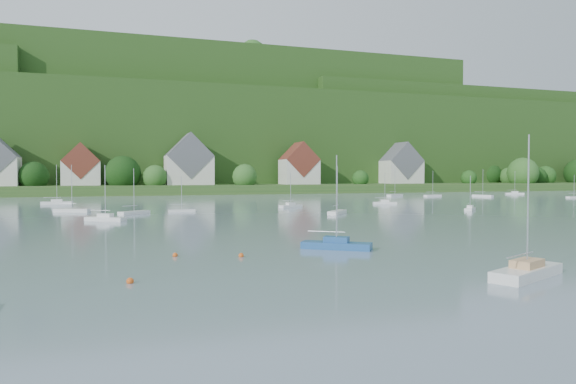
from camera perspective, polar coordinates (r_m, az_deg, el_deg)
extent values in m
cube|color=#29531F|center=(200.41, -12.40, 0.39)|extent=(600.00, 60.00, 3.00)
cube|color=#193E14|center=(275.37, -14.06, 4.62)|extent=(620.00, 160.00, 40.00)
cube|color=#193E14|center=(271.86, -11.88, 6.36)|extent=(240.00, 130.00, 60.00)
cube|color=#193E14|center=(312.40, 17.08, 4.63)|extent=(200.00, 110.00, 48.00)
sphere|color=#2B6123|center=(242.02, 23.76, 1.87)|extent=(12.88, 12.88, 12.88)
sphere|color=black|center=(254.07, 20.72, 1.72)|extent=(10.46, 10.46, 10.46)
sphere|color=#194715|center=(230.91, 18.72, 1.42)|extent=(6.45, 6.45, 6.45)
sphere|color=black|center=(259.29, 23.44, 1.71)|extent=(10.68, 10.68, 10.68)
sphere|color=#2B6123|center=(183.67, -14.00, 1.54)|extent=(8.19, 8.19, 8.19)
sphere|color=#2B6123|center=(257.91, 24.30, 1.68)|extent=(10.50, 10.50, 10.50)
sphere|color=black|center=(252.65, 25.04, 1.49)|extent=(8.05, 8.05, 8.05)
sphere|color=#2B6123|center=(187.92, -27.92, 1.22)|extent=(6.49, 6.49, 6.49)
sphere|color=#2B6123|center=(202.97, 1.11, 1.99)|extent=(12.16, 12.16, 12.16)
sphere|color=#2B6123|center=(184.47, -4.63, 1.65)|extent=(8.73, 8.73, 8.73)
sphere|color=black|center=(186.54, -25.48, 1.53)|extent=(9.32, 9.32, 9.32)
sphere|color=#194715|center=(258.31, 25.77, 1.54)|extent=(8.84, 8.84, 8.84)
sphere|color=#194715|center=(201.52, 7.73, 1.43)|extent=(6.24, 6.24, 6.24)
sphere|color=black|center=(222.98, 11.26, 1.61)|extent=(8.16, 8.16, 8.16)
sphere|color=#2B6123|center=(253.25, 22.47, 1.53)|extent=(8.09, 8.09, 8.09)
sphere|color=black|center=(185.65, -17.20, 1.89)|extent=(11.92, 11.92, 11.92)
sphere|color=#194715|center=(266.80, -5.07, 13.48)|extent=(12.83, 12.83, 12.83)
sphere|color=#2B6123|center=(247.88, -23.07, 14.05)|extent=(8.18, 8.18, 8.18)
sphere|color=#194715|center=(284.87, -13.97, 12.69)|extent=(12.73, 12.73, 12.73)
sphere|color=#194715|center=(270.48, 4.80, 13.27)|extent=(11.50, 11.50, 11.50)
sphere|color=#194715|center=(291.07, -1.83, 12.57)|extent=(14.65, 14.65, 14.65)
sphere|color=#2B6123|center=(244.19, -3.80, 14.54)|extent=(11.95, 11.95, 11.95)
sphere|color=#194715|center=(281.20, 12.24, 12.73)|extent=(9.76, 9.76, 9.76)
sphere|color=#2B6123|center=(279.81, -24.03, 12.57)|extent=(7.07, 7.07, 7.07)
sphere|color=black|center=(248.86, -14.39, 14.09)|extent=(8.21, 8.21, 8.21)
sphere|color=#2B6123|center=(271.69, -18.94, 13.15)|extent=(12.24, 12.24, 12.24)
sphere|color=#2B6123|center=(282.51, 10.89, 12.66)|extent=(9.00, 9.00, 9.00)
sphere|color=#194715|center=(289.51, 7.02, 12.38)|extent=(8.03, 8.03, 8.03)
sphere|color=#2B6123|center=(327.16, 19.19, 9.00)|extent=(9.52, 9.52, 9.52)
sphere|color=#2B6123|center=(364.59, 26.25, 8.15)|extent=(9.12, 9.12, 9.12)
sphere|color=#2B6123|center=(287.85, 6.87, 10.27)|extent=(14.97, 14.97, 14.97)
sphere|color=black|center=(295.13, 20.42, 9.70)|extent=(7.52, 7.52, 7.52)
sphere|color=#194715|center=(276.88, 2.95, 10.43)|extent=(9.78, 9.78, 9.78)
sphere|color=#194715|center=(293.22, 10.63, 9.99)|extent=(12.02, 12.02, 12.02)
sphere|color=black|center=(286.84, 15.71, 10.12)|extent=(11.57, 11.57, 11.57)
sphere|color=#194715|center=(267.48, 14.54, 10.78)|extent=(12.65, 12.65, 12.65)
sphere|color=#2B6123|center=(283.22, 17.40, 10.10)|extent=(8.28, 8.28, 8.28)
sphere|color=black|center=(326.73, 17.30, 8.96)|extent=(7.47, 7.47, 7.47)
sphere|color=#2B6123|center=(277.20, 7.62, 10.39)|extent=(9.48, 9.48, 9.48)
sphere|color=black|center=(344.38, 19.55, 7.59)|extent=(8.43, 8.43, 8.43)
sphere|color=#194715|center=(264.48, -22.68, 9.46)|extent=(12.01, 12.01, 12.01)
sphere|color=black|center=(319.32, 21.46, 8.19)|extent=(13.54, 13.54, 13.54)
sphere|color=black|center=(289.96, 10.68, 9.00)|extent=(15.08, 15.08, 15.08)
sphere|color=#2B6123|center=(299.10, 7.46, 8.82)|extent=(15.99, 15.99, 15.99)
sphere|color=black|center=(274.40, -14.84, 9.40)|extent=(15.72, 15.72, 15.72)
sphere|color=#2B6123|center=(385.99, 20.19, 7.11)|extent=(14.17, 14.17, 14.17)
sphere|color=#194715|center=(271.36, -11.66, 9.31)|extent=(10.54, 10.54, 10.54)
cube|color=silver|center=(188.47, -21.17, 1.89)|extent=(12.00, 9.00, 8.00)
cube|color=brown|center=(188.52, -21.19, 3.10)|extent=(12.00, 9.36, 12.00)
cube|color=silver|center=(189.04, -10.53, 2.28)|extent=(16.00, 11.00, 10.00)
cube|color=#5C5D64|center=(189.14, -10.54, 3.80)|extent=(16.00, 11.44, 16.00)
cube|color=silver|center=(196.62, 1.19, 2.15)|extent=(13.00, 10.00, 9.00)
cube|color=brown|center=(196.69, 1.19, 3.46)|extent=(13.00, 10.40, 13.00)
cube|color=silver|center=(219.34, 11.98, 2.08)|extent=(15.00, 10.00, 9.00)
cube|color=#5C5D64|center=(219.40, 11.99, 3.26)|extent=(15.00, 10.40, 15.00)
cube|color=#245697|center=(47.44, 5.18, -5.71)|extent=(5.97, 4.97, 0.61)
cube|color=#245697|center=(47.37, 5.18, -5.05)|extent=(2.44, 2.23, 0.50)
cylinder|color=silver|center=(47.08, 5.20, -0.72)|extent=(0.10, 0.10, 7.65)
cylinder|color=silver|center=(47.50, 4.10, -4.24)|extent=(2.78, 2.03, 0.08)
cube|color=white|center=(37.57, 24.13, -7.84)|extent=(6.91, 4.53, 0.67)
cube|color=tan|center=(37.48, 24.14, -6.95)|extent=(2.69, 2.18, 0.50)
cylinder|color=silver|center=(37.09, 24.22, -0.89)|extent=(0.10, 0.10, 8.42)
cylinder|color=silver|center=(36.46, 23.53, -6.16)|extent=(3.40, 1.62, 0.08)
sphere|color=#DF5919|center=(34.09, -16.49, -9.31)|extent=(0.45, 0.45, 0.45)
sphere|color=#DF5919|center=(42.97, -5.01, -6.92)|extent=(0.42, 0.42, 0.42)
sphere|color=#DF5919|center=(44.01, -11.94, -6.75)|extent=(0.42, 0.42, 0.42)
cube|color=white|center=(190.29, 23.02, -0.16)|extent=(5.84, 3.89, 0.57)
cube|color=white|center=(190.27, 23.02, 0.00)|extent=(2.29, 1.87, 0.50)
cylinder|color=silver|center=(190.20, 23.04, 1.00)|extent=(0.10, 0.10, 7.14)
cylinder|color=silver|center=(190.02, 22.78, 0.20)|extent=(2.87, 1.42, 0.08)
cube|color=white|center=(89.05, 5.27, -2.17)|extent=(5.06, 5.63, 0.59)
cylinder|color=silver|center=(88.86, 5.28, 0.41)|extent=(0.10, 0.10, 7.42)
cylinder|color=silver|center=(88.12, 5.11, -1.43)|extent=(2.14, 2.57, 0.08)
cube|color=white|center=(168.74, 28.19, -0.49)|extent=(4.84, 1.67, 0.48)
cylinder|color=silver|center=(168.65, 28.20, 0.60)|extent=(0.10, 0.10, 5.95)
cylinder|color=silver|center=(168.15, 28.04, -0.11)|extent=(2.62, 0.27, 0.08)
cube|color=white|center=(127.60, -23.41, -1.08)|extent=(6.58, 2.35, 0.65)
cube|color=white|center=(127.58, -23.42, -0.82)|extent=(2.36, 1.45, 0.50)
cylinder|color=silver|center=(127.46, -23.44, 0.88)|extent=(0.10, 0.10, 8.06)
cylinder|color=silver|center=(127.72, -23.85, -0.53)|extent=(3.54, 0.38, 0.08)
cube|color=white|center=(163.26, 11.32, -0.35)|extent=(6.27, 4.21, 0.61)
cylinder|color=silver|center=(163.16, 11.33, 1.10)|extent=(0.10, 0.10, 7.67)
cylinder|color=silver|center=(162.46, 11.14, 0.06)|extent=(3.07, 1.54, 0.08)
cube|color=white|center=(103.15, 18.84, -1.74)|extent=(4.30, 4.19, 0.47)
cube|color=white|center=(103.12, 18.84, -1.47)|extent=(1.82, 1.80, 0.50)
cylinder|color=silver|center=(103.01, 18.86, 0.02)|extent=(0.10, 0.10, 5.86)
cylinder|color=silver|center=(102.40, 18.79, -1.13)|extent=(1.92, 1.84, 0.08)
cube|color=white|center=(95.32, -11.28, -1.97)|extent=(4.66, 1.33, 0.46)
cylinder|color=silver|center=(95.16, -11.29, -0.08)|extent=(0.10, 0.10, 5.81)
cylinder|color=silver|center=(95.16, -11.70, -1.29)|extent=(2.56, 0.10, 0.08)
cube|color=white|center=(91.55, -16.09, -2.13)|extent=(5.33, 4.72, 0.56)
cylinder|color=silver|center=(91.37, -16.11, 0.23)|extent=(0.10, 0.10, 6.98)
cylinder|color=silver|center=(90.93, -16.49, -1.42)|extent=(2.44, 1.99, 0.08)
cube|color=white|center=(106.38, 0.28, -1.52)|extent=(5.27, 3.38, 0.51)
cube|color=white|center=(106.35, 0.28, -1.25)|extent=(2.05, 1.64, 0.50)
cylinder|color=silver|center=(106.23, 0.28, 0.34)|extent=(0.10, 0.10, 6.41)
cylinder|color=silver|center=(105.80, -0.02, -0.91)|extent=(2.61, 1.21, 0.08)
cube|color=white|center=(100.41, -22.04, -1.83)|extent=(6.31, 3.87, 0.61)
cylinder|color=silver|center=(100.24, -22.07, 0.52)|extent=(0.10, 0.10, 7.64)
cylinder|color=silver|center=(100.74, -22.52, -1.14)|extent=(3.15, 1.33, 0.08)
cube|color=white|center=(79.70, -18.89, -2.74)|extent=(5.77, 4.63, 0.59)
cube|color=white|center=(79.66, -18.89, -2.35)|extent=(2.34, 2.10, 0.50)
cylinder|color=silver|center=(79.49, -18.92, 0.10)|extent=(0.10, 0.10, 7.32)
cylinder|color=silver|center=(80.12, -19.42, -1.86)|extent=(2.71, 1.87, 0.08)
cube|color=white|center=(164.04, 15.17, -0.38)|extent=(5.88, 2.51, 0.57)
cylinder|color=silver|center=(163.94, 15.19, 0.96)|extent=(0.10, 0.10, 7.12)
cylinder|color=silver|center=(163.42, 14.96, 0.03)|extent=(3.10, 0.59, 0.08)
cube|color=white|center=(166.88, 20.05, -0.38)|extent=(4.06, 6.17, 0.60)
cylinder|color=silver|center=(166.77, 20.06, 1.01)|extent=(0.10, 0.10, 7.52)
cylinder|color=silver|center=(167.24, 19.78, 0.03)|extent=(1.47, 3.04, 0.08)
cube|color=white|center=(119.92, 10.28, -1.16)|extent=(5.37, 3.10, 0.52)
cube|color=white|center=(119.89, 10.28, -0.92)|extent=(2.05, 1.56, 0.50)
cylinder|color=silver|center=(119.79, 10.29, 0.51)|extent=(0.10, 0.10, 6.48)
cylinder|color=silver|center=(119.74, 9.92, -0.61)|extent=(2.72, 1.02, 0.08)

